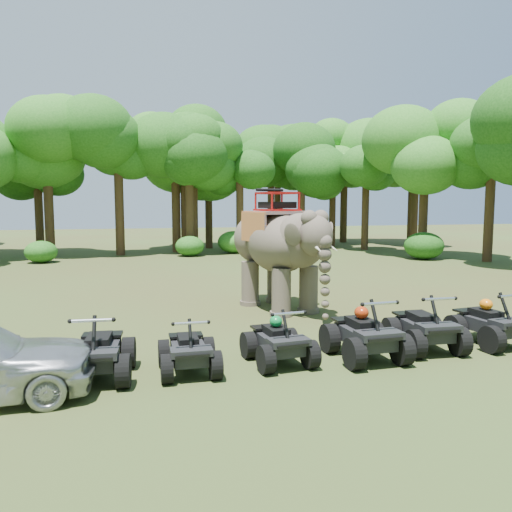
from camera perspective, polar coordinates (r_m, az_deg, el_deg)
The scene contains 28 objects.
ground at distance 12.82m, azimuth 1.34°, elevation -9.03°, with size 110.00×110.00×0.00m, color #47381E.
elephant at distance 15.67m, azimuth 2.58°, elevation 0.75°, with size 1.98×4.49×3.77m, color #50463A, non-canonical shape.
atv_0 at distance 10.10m, azimuth -17.63°, elevation -9.67°, with size 1.29×1.76×1.31m, color black, non-canonical shape.
atv_1 at distance 10.07m, azimuth -7.71°, elevation -9.92°, with size 1.14×1.56×1.15m, color black, non-canonical shape.
atv_2 at distance 10.54m, azimuth 2.58°, elevation -8.98°, with size 1.19×1.63×1.21m, color black, non-canonical shape.
atv_3 at distance 11.06m, azimuth 12.33°, elevation -7.97°, with size 1.35×1.85×1.37m, color black, non-canonical shape.
atv_4 at distance 12.10m, azimuth 18.71°, elevation -7.04°, with size 1.31×1.79×1.33m, color black, non-canonical shape.
atv_5 at distance 13.12m, azimuth 25.24°, elevation -6.33°, with size 1.29×1.77×1.31m, color black, non-canonical shape.
tree_0 at distance 37.07m, azimuth -9.18°, elevation 8.09°, with size 6.54×6.54×9.35m, color #195114, non-canonical shape.
tree_1 at distance 33.27m, azimuth -1.86°, elevation 5.96°, with size 4.57×4.57×6.52m, color #195114, non-canonical shape.
tree_2 at distance 36.72m, azimuth 5.22°, elevation 7.24°, with size 5.72×5.72×8.18m, color #195114, non-canonical shape.
tree_3 at distance 36.38m, azimuth 12.41°, elevation 6.16°, with size 4.85×4.85×6.93m, color #195114, non-canonical shape.
tree_4 at distance 32.96m, azimuth 18.66°, elevation 7.26°, with size 5.87×5.87×8.38m, color #195114, non-canonical shape.
tree_5 at distance 31.23m, azimuth 25.19°, elevation 6.46°, with size 5.39×5.39×7.70m, color #195114, non-canonical shape.
tree_29 at distance 35.35m, azimuth -23.63°, elevation 6.20°, with size 5.20×5.20×7.43m, color #195114, non-canonical shape.
tree_30 at distance 33.02m, azimuth -15.42°, elevation 7.71°, with size 6.15×6.15×8.78m, color #195114, non-canonical shape.
tree_31 at distance 39.41m, azimuth 17.70°, elevation 6.79°, with size 5.62×5.62×8.02m, color #195114, non-canonical shape.
tree_32 at distance 41.90m, azimuth 17.48°, elevation 8.72°, with size 7.64×7.64×10.91m, color #195114, non-canonical shape.
tree_34 at distance 33.68m, azimuth -22.70°, elevation 7.62°, with size 6.31×6.31×9.02m, color #195114, non-canonical shape.
tree_35 at distance 39.30m, azimuth 8.74°, elevation 6.31°, with size 4.95×4.95×7.07m, color #195114, non-canonical shape.
tree_36 at distance 32.44m, azimuth -7.61°, elevation 6.81°, with size 5.28×5.28×7.55m, color #195114, non-canonical shape.
tree_37 at distance 41.90m, azimuth 1.70°, elevation 7.03°, with size 5.63×5.63×8.04m, color #195114, non-canonical shape.
tree_38 at distance 34.20m, azimuth -9.17°, elevation 8.21°, with size 6.50×6.50×9.29m, color #195114, non-canonical shape.
tree_39 at distance 34.31m, azimuth -8.15°, elevation 8.09°, with size 6.40×6.40×9.14m, color #195114, non-canonical shape.
tree_40 at distance 43.69m, azimuth 2.47°, elevation 7.54°, with size 6.21×6.21×8.88m, color #195114, non-canonical shape.
tree_42 at distance 33.60m, azimuth -7.14°, elevation 7.13°, with size 5.56×5.56×7.94m, color #195114, non-canonical shape.
tree_43 at distance 36.88m, azimuth -5.44°, elevation 6.78°, with size 5.31×5.31×7.59m, color #195114, non-canonical shape.
tree_44 at distance 43.00m, azimuth 10.04°, elevation 8.13°, with size 6.90×6.90×9.85m, color #195114, non-canonical shape.
Camera 1 is at (-3.34, -11.92, 3.35)m, focal length 35.00 mm.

